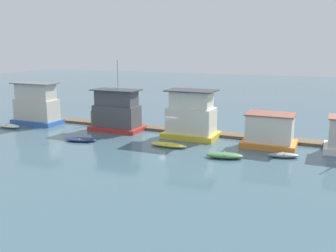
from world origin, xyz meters
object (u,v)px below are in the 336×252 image
(mooring_post_near_left, at_px, (192,127))
(mooring_post_far_right, at_px, (122,122))
(dinghy_navy, at_px, (81,140))
(houseboat_red, at_px, (117,112))
(houseboat_blue, at_px, (36,105))
(dinghy_yellow, at_px, (168,145))
(dinghy_grey, at_px, (283,155))
(dinghy_green, at_px, (225,155))
(houseboat_yellow, at_px, (191,117))
(mooring_post_far_left, at_px, (92,118))
(dinghy_white, at_px, (9,126))
(houseboat_orange, at_px, (270,131))

(mooring_post_near_left, bearing_deg, mooring_post_far_right, 180.00)
(dinghy_navy, bearing_deg, houseboat_red, 83.60)
(houseboat_blue, xyz_separation_m, dinghy_yellow, (20.71, -3.95, -2.25))
(dinghy_grey, distance_m, mooring_post_near_left, 11.90)
(houseboat_red, relative_size, dinghy_green, 2.37)
(houseboat_yellow, xyz_separation_m, mooring_post_far_left, (-14.02, 0.96, -1.37))
(houseboat_blue, height_order, dinghy_grey, houseboat_blue)
(dinghy_white, xyz_separation_m, dinghy_navy, (12.55, -2.05, -0.06))
(houseboat_blue, relative_size, dinghy_grey, 2.15)
(houseboat_blue, xyz_separation_m, mooring_post_far_right, (11.95, 1.82, -1.65))
(dinghy_green, relative_size, mooring_post_near_left, 1.75)
(houseboat_yellow, height_order, mooring_post_far_right, houseboat_yellow)
(dinghy_yellow, distance_m, mooring_post_far_right, 10.51)
(houseboat_red, bearing_deg, houseboat_yellow, 0.19)
(houseboat_blue, height_order, dinghy_yellow, houseboat_blue)
(houseboat_orange, height_order, mooring_post_far_right, houseboat_orange)
(houseboat_orange, relative_size, mooring_post_far_right, 3.34)
(houseboat_blue, bearing_deg, houseboat_yellow, 2.32)
(houseboat_red, height_order, dinghy_green, houseboat_red)
(dinghy_navy, relative_size, mooring_post_far_left, 1.87)
(houseboat_blue, relative_size, houseboat_yellow, 1.07)
(houseboat_orange, relative_size, mooring_post_far_left, 2.72)
(houseboat_blue, distance_m, houseboat_yellow, 21.46)
(dinghy_green, bearing_deg, dinghy_grey, 25.49)
(dinghy_grey, xyz_separation_m, mooring_post_near_left, (-10.79, 4.95, 0.81))
(houseboat_blue, height_order, houseboat_red, houseboat_red)
(dinghy_white, distance_m, dinghy_navy, 12.71)
(houseboat_yellow, xyz_separation_m, mooring_post_far_right, (-9.50, 0.96, -1.56))
(houseboat_orange, bearing_deg, mooring_post_far_right, 175.46)
(houseboat_red, relative_size, dinghy_navy, 2.29)
(houseboat_red, distance_m, dinghy_grey, 20.70)
(dinghy_grey, height_order, mooring_post_near_left, mooring_post_near_left)
(mooring_post_far_right, distance_m, mooring_post_far_left, 4.53)
(dinghy_green, distance_m, dinghy_grey, 5.51)
(dinghy_green, height_order, dinghy_grey, dinghy_green)
(houseboat_blue, xyz_separation_m, mooring_post_far_left, (7.43, 1.82, -1.47))
(houseboat_orange, distance_m, dinghy_grey, 4.20)
(dinghy_green, height_order, mooring_post_far_right, mooring_post_far_right)
(dinghy_yellow, relative_size, dinghy_grey, 1.34)
(houseboat_yellow, bearing_deg, houseboat_blue, -177.68)
(houseboat_red, xyz_separation_m, mooring_post_near_left, (9.42, 0.99, -1.22))
(dinghy_green, xyz_separation_m, mooring_post_far_left, (-19.62, 7.32, 0.75))
(dinghy_grey, bearing_deg, dinghy_yellow, -175.85)
(dinghy_navy, bearing_deg, dinghy_green, 0.20)
(mooring_post_far_right, xyz_separation_m, mooring_post_far_left, (-4.52, 0.00, 0.18))
(houseboat_blue, height_order, dinghy_white, houseboat_blue)
(houseboat_red, distance_m, houseboat_orange, 18.38)
(dinghy_navy, bearing_deg, houseboat_orange, 17.26)
(dinghy_white, relative_size, mooring_post_far_left, 1.72)
(houseboat_orange, distance_m, mooring_post_far_left, 22.79)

